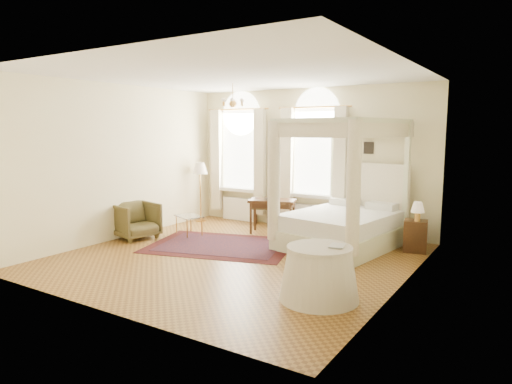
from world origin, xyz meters
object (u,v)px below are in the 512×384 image
Objects in this scene: armchair at (136,220)px; floor_lamp at (200,171)px; writing_desk at (272,204)px; nightstand at (415,236)px; canopy_bed at (341,219)px; coffee_table at (189,218)px; side_table at (319,274)px; stool at (262,208)px.

floor_lamp is at bearing 13.26° from armchair.
nightstand is at bearing 1.89° from writing_desk.
armchair is (-4.03, -1.67, -0.19)m from canopy_bed.
coffee_table is 0.68× the size of side_table.
stool is 0.78× the size of coffee_table.
floor_lamp is at bearing 172.39° from canopy_bed.
stool is at bearing 130.66° from side_table.
writing_desk is (-3.14, -0.10, 0.36)m from nightstand.
canopy_bed is 4.45× the size of stool.
floor_lamp is at bearing 178.95° from nightstand.
stool is at bearing 64.71° from coffee_table.
side_table is at bearing -90.56° from armchair.
armchair is at bearing -90.00° from floor_lamp.
writing_desk is 1.52× the size of coffee_table.
canopy_bed is 2.63m from stool.
floor_lamp is at bearing 145.09° from side_table.
armchair is 1.13× the size of coffee_table.
armchair is (-2.26, -2.00, -0.27)m from writing_desk.
canopy_bed is 3.45× the size of coffee_table.
stool is at bearing 14.71° from floor_lamp.
nightstand is 0.41× the size of floor_lamp.
canopy_bed is 3.38m from coffee_table.
side_table is (2.62, -3.20, -0.29)m from writing_desk.
canopy_bed is 1.46m from nightstand.
armchair is at bearing -158.67° from nightstand.
side_table is at bearing -50.69° from writing_desk.
stool is 1.95m from coffee_table.
nightstand is at bearing -55.42° from armchair.
coffee_table is at bearing -115.29° from stool.
writing_desk is at bearing -5.12° from floor_lamp.
floor_lamp is (-1.60, -0.42, 0.86)m from stool.
canopy_bed is 3.06× the size of armchair.
stool is at bearing 136.82° from writing_desk.
nightstand is at bearing -1.05° from floor_lamp.
side_table is (4.88, -3.41, -0.92)m from floor_lamp.
nightstand is 5.48m from floor_lamp.
nightstand is 3.16m from writing_desk.
floor_lamp is 6.02m from side_table.
nightstand reaches higher than coffee_table.
nightstand reaches higher than stool.
writing_desk is at bearing 169.27° from canopy_bed.
coffee_table is at bearing 153.44° from side_table.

